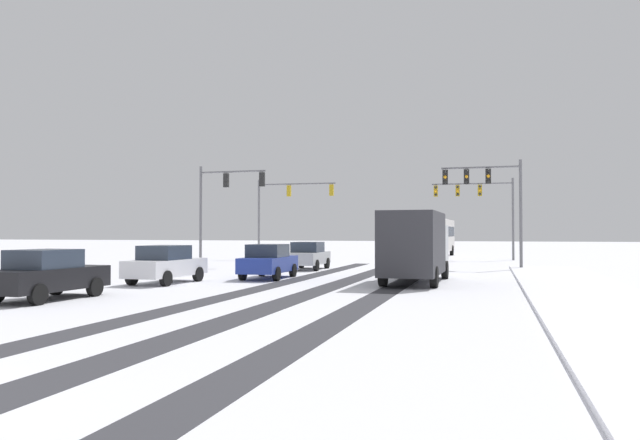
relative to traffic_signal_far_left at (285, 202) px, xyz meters
The scene contains 14 objects.
wheel_track_left_lane 26.66m from the traffic_signal_far_left, 62.13° to the right, with size 0.97×37.65×0.01m, color #38383D.
wheel_track_right_lane 24.78m from the traffic_signal_far_left, 72.46° to the right, with size 1.02×37.65×0.01m, color #38383D.
wheel_track_center 25.61m from the traffic_signal_far_left, 67.17° to the right, with size 1.09×37.65×0.01m, color #38383D.
sidewalk_kerb_right 31.71m from the traffic_signal_far_left, 52.59° to the right, with size 4.00×37.65×0.12m, color white.
traffic_signal_far_left is the anchor object (origin of this frame).
traffic_signal_near_left 10.09m from the traffic_signal_far_left, 94.06° to the right, with size 4.59×0.41×6.50m.
traffic_signal_far_right 15.59m from the traffic_signal_far_left, 13.89° to the left, with size 6.37×0.69×6.50m.
traffic_signal_near_right 17.81m from the traffic_signal_far_left, 27.28° to the right, with size 4.68×0.46×6.50m.
car_silver_lead 13.54m from the traffic_signal_far_left, 64.34° to the right, with size 1.93×4.15×1.62m.
car_blue_second 20.03m from the traffic_signal_far_left, 72.62° to the right, with size 1.95×4.16×1.62m.
car_white_third 22.87m from the traffic_signal_far_left, 83.38° to the right, with size 1.93×4.15×1.62m.
car_black_fourth 29.25m from the traffic_signal_far_left, 85.64° to the right, with size 1.89×4.13×1.62m.
bus_oncoming 14.76m from the traffic_signal_far_left, 40.23° to the left, with size 2.95×11.08×3.38m.
box_truck_delivery 23.07m from the traffic_signal_far_left, 55.92° to the right, with size 2.39×7.43×3.02m.
Camera 1 is at (8.19, -4.14, 2.15)m, focal length 32.76 mm.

